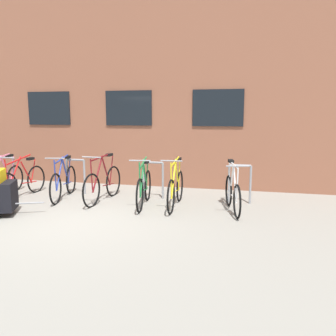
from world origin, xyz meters
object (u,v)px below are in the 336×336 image
bicycle_red (22,181)px  bicycle_yellow (176,189)px  bicycle_blue (64,182)px  bicycle_green (144,188)px  bicycle_pink (3,180)px  bicycle_white (233,193)px  bicycle_maroon (103,183)px

bicycle_red → bicycle_yellow: bicycle_yellow is taller
bicycle_blue → bicycle_yellow: (2.73, -0.13, 0.01)m
bicycle_green → bicycle_pink: (-3.64, 0.13, -0.01)m
bicycle_green → bicycle_white: bearing=0.4°
bicycle_blue → bicycle_pink: 1.60m
bicycle_maroon → bicycle_pink: bearing=-179.1°
bicycle_white → bicycle_pink: bicycle_white is taller
bicycle_green → bicycle_red: bicycle_green is taller
bicycle_blue → bicycle_red: (-1.03, -0.12, -0.01)m
bicycle_red → bicycle_pink: bearing=175.8°
bicycle_maroon → bicycle_yellow: (1.72, -0.10, -0.01)m
bicycle_blue → bicycle_green: size_ratio=1.03×
bicycle_white → bicycle_yellow: 1.21m
bicycle_pink → bicycle_blue: bearing=2.6°
bicycle_pink → bicycle_green: bearing=-2.0°
bicycle_blue → bicycle_red: bicycle_blue is taller
bicycle_yellow → bicycle_maroon: bearing=176.6°
bicycle_pink → bicycle_yellow: bicycle_yellow is taller
bicycle_green → bicycle_yellow: bicycle_yellow is taller
bicycle_red → bicycle_green: bearing=-1.6°
bicycle_yellow → bicycle_pink: bearing=179.2°
bicycle_white → bicycle_red: bicycle_white is taller
bicycle_blue → bicycle_green: bearing=-5.7°
bicycle_yellow → bicycle_red: bearing=179.7°
bicycle_pink → bicycle_red: (0.56, -0.04, 0.00)m
bicycle_blue → bicycle_pink: (-1.60, -0.07, -0.01)m
bicycle_pink → bicycle_red: bearing=-4.2°
bicycle_blue → bicycle_yellow: size_ratio=1.00×
bicycle_maroon → bicycle_yellow: bearing=-3.4°
bicycle_maroon → bicycle_red: bearing=-177.7°
bicycle_white → bicycle_green: bicycle_green is taller
bicycle_green → bicycle_maroon: (-1.03, 0.17, 0.02)m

